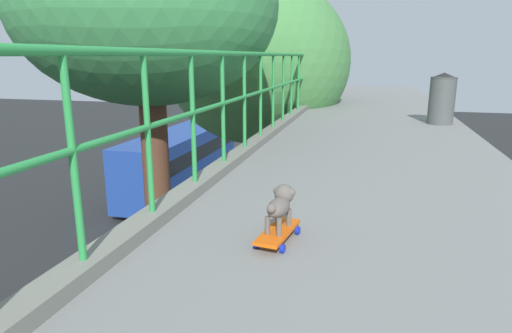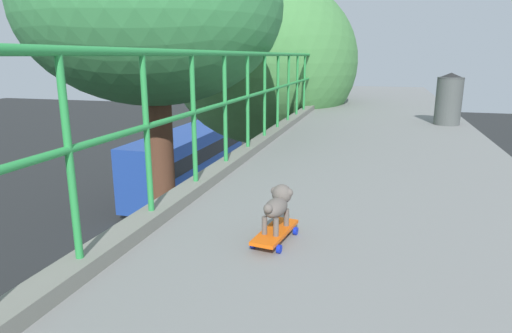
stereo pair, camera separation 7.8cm
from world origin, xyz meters
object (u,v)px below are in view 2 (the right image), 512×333
car_silver_fifth (92,333)px  city_bus (190,157)px  toy_skateboard (275,233)px  small_dog (278,203)px  litter_bin (449,98)px

car_silver_fifth → city_bus: city_bus is taller
toy_skateboard → small_dog: bearing=83.9°
car_silver_fifth → city_bus: bearing=104.2°
car_silver_fifth → small_dog: (5.53, -4.84, 5.32)m
toy_skateboard → small_dog: size_ratio=1.38×
car_silver_fifth → small_dog: bearing=-41.2°
small_dog → litter_bin: 6.23m
city_bus → toy_skateboard: bearing=-63.7°
car_silver_fifth → toy_skateboard: 8.98m
city_bus → litter_bin: bearing=-48.0°
car_silver_fifth → toy_skateboard: bearing=-41.5°
litter_bin → small_dog: bearing=-106.9°
toy_skateboard → car_silver_fifth: bearing=138.5°
car_silver_fifth → city_bus: 13.39m
city_bus → toy_skateboard: (8.80, -17.82, 3.96)m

